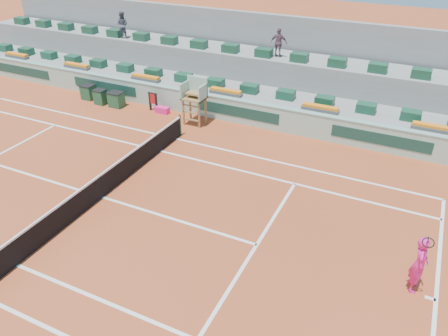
# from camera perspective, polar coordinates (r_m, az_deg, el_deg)

# --- Properties ---
(ground) EXTENTS (90.00, 90.00, 0.00)m
(ground) POSITION_cam_1_polar(r_m,az_deg,el_deg) (17.48, -15.59, -3.71)
(ground) COLOR #9B3E1E
(ground) RESTS_ON ground
(seating_tier_lower) EXTENTS (36.00, 4.00, 1.20)m
(seating_tier_lower) POSITION_cam_1_polar(r_m,az_deg,el_deg) (25.15, -0.16, 9.95)
(seating_tier_lower) COLOR gray
(seating_tier_lower) RESTS_ON ground
(seating_tier_upper) EXTENTS (36.00, 2.40, 2.60)m
(seating_tier_upper) POSITION_cam_1_polar(r_m,az_deg,el_deg) (26.28, 1.38, 12.50)
(seating_tier_upper) COLOR gray
(seating_tier_upper) RESTS_ON ground
(stadium_back_wall) EXTENTS (36.00, 0.40, 4.40)m
(stadium_back_wall) POSITION_cam_1_polar(r_m,az_deg,el_deg) (27.42, 2.84, 15.23)
(stadium_back_wall) COLOR gray
(stadium_back_wall) RESTS_ON ground
(player_bag) EXTENTS (0.77, 0.34, 0.34)m
(player_bag) POSITION_cam_1_polar(r_m,az_deg,el_deg) (24.05, -8.08, 7.52)
(player_bag) COLOR #FB2088
(player_bag) RESTS_ON ground
(spectator_left) EXTENTS (0.88, 0.75, 1.58)m
(spectator_left) POSITION_cam_1_polar(r_m,az_deg,el_deg) (28.91, -13.15, 17.76)
(spectator_left) COLOR #4E4F5B
(spectator_left) RESTS_ON seating_tier_upper
(spectator_mid) EXTENTS (0.93, 0.45, 1.53)m
(spectator_mid) POSITION_cam_1_polar(r_m,az_deg,el_deg) (24.47, 7.16, 15.93)
(spectator_mid) COLOR #734C5D
(spectator_mid) RESTS_ON seating_tier_upper
(court_lines) EXTENTS (23.89, 11.09, 0.01)m
(court_lines) POSITION_cam_1_polar(r_m,az_deg,el_deg) (17.48, -15.59, -3.69)
(court_lines) COLOR white
(court_lines) RESTS_ON ground
(tennis_net) EXTENTS (0.10, 11.97, 1.10)m
(tennis_net) POSITION_cam_1_polar(r_m,az_deg,el_deg) (17.20, -15.83, -2.26)
(tennis_net) COLOR black
(tennis_net) RESTS_ON ground
(advertising_hoarding) EXTENTS (36.00, 0.34, 1.26)m
(advertising_hoarding) POSITION_cam_1_polar(r_m,az_deg,el_deg) (23.31, -2.49, 8.26)
(advertising_hoarding) COLOR #9CC5AE
(advertising_hoarding) RESTS_ON ground
(umpire_chair) EXTENTS (1.10, 0.90, 2.40)m
(umpire_chair) POSITION_cam_1_polar(r_m,az_deg,el_deg) (22.16, -3.81, 9.53)
(umpire_chair) COLOR olive
(umpire_chair) RESTS_ON ground
(seat_row_lower) EXTENTS (32.90, 0.60, 0.44)m
(seat_row_lower) POSITION_cam_1_polar(r_m,az_deg,el_deg) (24.11, -1.11, 11.08)
(seat_row_lower) COLOR #17462E
(seat_row_lower) RESTS_ON seating_tier_lower
(seat_row_upper) EXTENTS (32.90, 0.60, 0.44)m
(seat_row_upper) POSITION_cam_1_polar(r_m,az_deg,el_deg) (25.32, 0.85, 15.38)
(seat_row_upper) COLOR #17462E
(seat_row_upper) RESTS_ON seating_tier_upper
(flower_planters) EXTENTS (26.80, 0.36, 0.28)m
(flower_planters) POSITION_cam_1_polar(r_m,az_deg,el_deg) (24.16, -5.21, 10.79)
(flower_planters) COLOR #515151
(flower_planters) RESTS_ON seating_tier_lower
(drink_cooler_a) EXTENTS (0.79, 0.68, 0.84)m
(drink_cooler_a) POSITION_cam_1_polar(r_m,az_deg,el_deg) (25.26, -13.88, 8.70)
(drink_cooler_a) COLOR #194B2D
(drink_cooler_a) RESTS_ON ground
(drink_cooler_b) EXTENTS (0.65, 0.56, 0.84)m
(drink_cooler_b) POSITION_cam_1_polar(r_m,az_deg,el_deg) (25.86, -15.86, 8.94)
(drink_cooler_b) COLOR #194B2D
(drink_cooler_b) RESTS_ON ground
(drink_cooler_c) EXTENTS (0.74, 0.64, 0.84)m
(drink_cooler_c) POSITION_cam_1_polar(r_m,az_deg,el_deg) (26.77, -17.32, 9.46)
(drink_cooler_c) COLOR #194B2D
(drink_cooler_c) RESTS_ON ground
(towel_rack) EXTENTS (0.55, 0.09, 1.03)m
(towel_rack) POSITION_cam_1_polar(r_m,az_deg,el_deg) (24.24, -9.27, 8.72)
(towel_rack) COLOR black
(towel_rack) RESTS_ON ground
(tennis_player) EXTENTS (0.48, 0.91, 2.28)m
(tennis_player) POSITION_cam_1_polar(r_m,az_deg,el_deg) (13.78, 24.16, -11.37)
(tennis_player) COLOR #FB2088
(tennis_player) RESTS_ON ground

